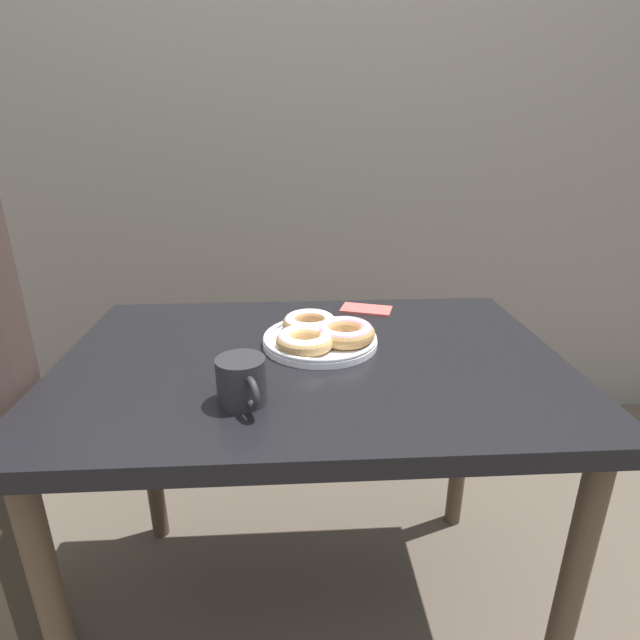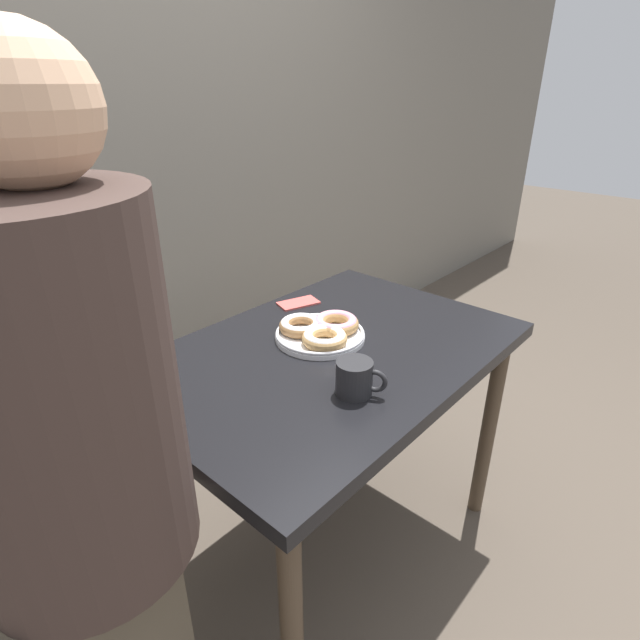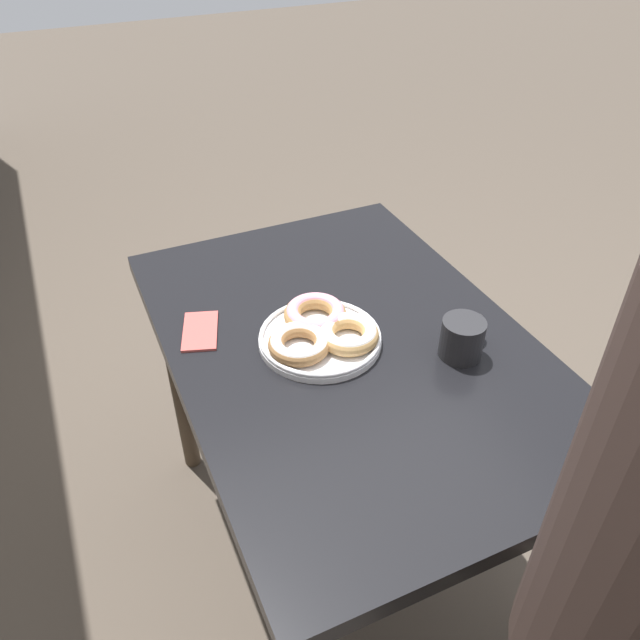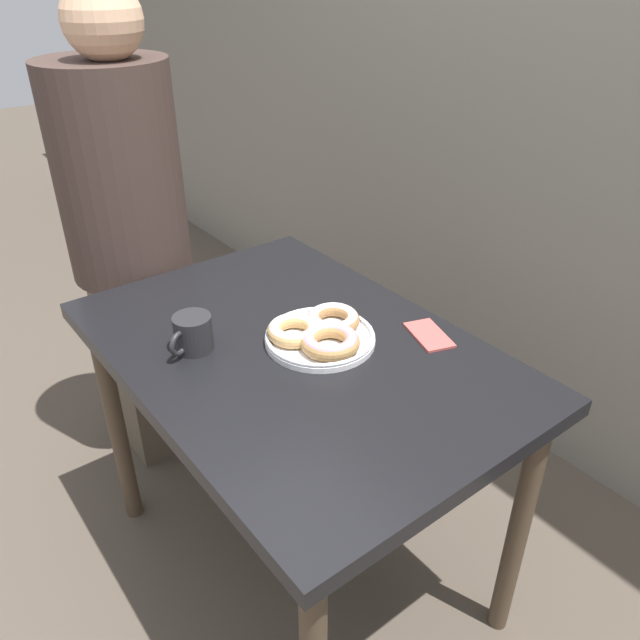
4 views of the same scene
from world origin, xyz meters
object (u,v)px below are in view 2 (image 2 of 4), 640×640
object	(u,v)px
dining_table	(330,375)
person_figure	(76,491)
coffee_mug	(355,377)
napkin	(298,303)
donut_plate	(321,330)

from	to	relation	value
dining_table	person_figure	xyz separation A→B (m)	(-0.75, -0.09, 0.16)
dining_table	person_figure	size ratio (longest dim) A/B	0.71
coffee_mug	napkin	world-z (taller)	coffee_mug
coffee_mug	napkin	xyz separation A→B (m)	(0.29, 0.47, -0.04)
coffee_mug	person_figure	size ratio (longest dim) A/B	0.08
coffee_mug	napkin	size ratio (longest dim) A/B	0.80
dining_table	donut_plate	distance (m)	0.13
donut_plate	coffee_mug	size ratio (longest dim) A/B	2.32
napkin	dining_table	bearing A→B (deg)	-119.63
dining_table	coffee_mug	size ratio (longest dim) A/B	8.98
donut_plate	person_figure	bearing A→B (deg)	-169.24
dining_table	person_figure	world-z (taller)	person_figure
person_figure	dining_table	bearing A→B (deg)	6.81
donut_plate	napkin	xyz separation A→B (m)	(0.14, 0.22, -0.02)
donut_plate	coffee_mug	xyz separation A→B (m)	(-0.16, -0.25, 0.02)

